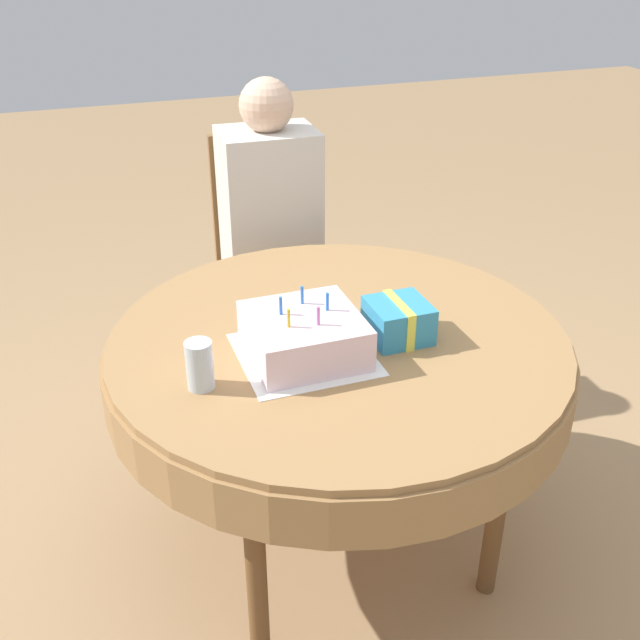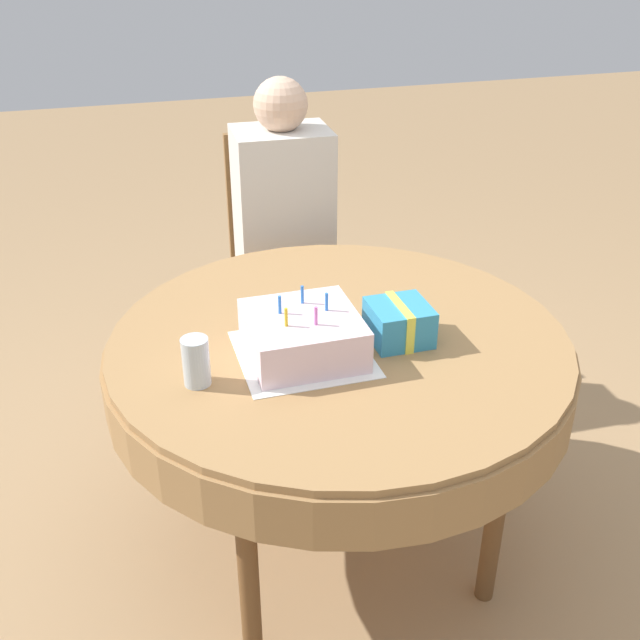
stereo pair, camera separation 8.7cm
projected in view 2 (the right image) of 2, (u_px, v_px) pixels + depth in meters
The scene contains 8 objects.
ground_plane at pixel (336, 536), 2.25m from camera, with size 12.00×12.00×0.00m, color #A37F56.
dining_table at pixel (339, 362), 1.95m from camera, with size 1.20×1.20×0.70m.
chair at pixel (281, 260), 2.81m from camera, with size 0.40×0.40×0.96m.
person at pixel (284, 219), 2.63m from camera, with size 0.34×0.36×1.18m.
napkin at pixel (303, 354), 1.83m from camera, with size 0.32×0.32×0.00m.
birthday_cake at pixel (303, 335), 1.81m from camera, with size 0.27×0.27×0.15m.
drinking_glass at pixel (196, 362), 1.69m from camera, with size 0.06×0.06×0.12m.
gift_box at pixel (399, 323), 1.87m from camera, with size 0.15×0.15×0.10m.
Camera 2 is at (-0.52, -1.58, 1.66)m, focal length 42.00 mm.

